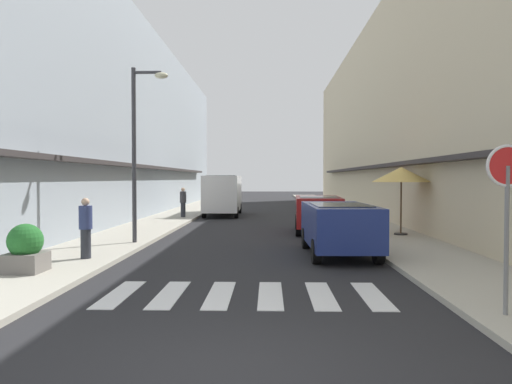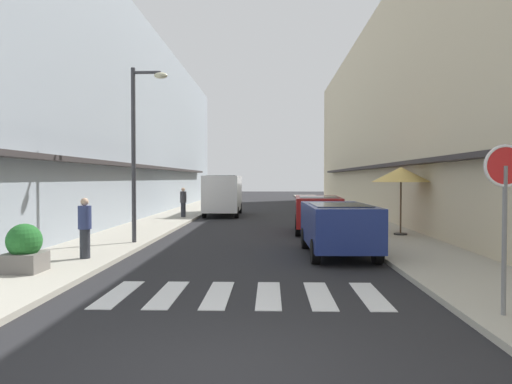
% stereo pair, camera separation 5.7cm
% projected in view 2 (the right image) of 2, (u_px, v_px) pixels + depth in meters
% --- Properties ---
extents(ground_plane, '(113.22, 113.22, 0.00)m').
position_uv_depth(ground_plane, '(261.00, 220.00, 25.84)').
color(ground_plane, '#232326').
extents(sidewalk_left, '(2.72, 72.05, 0.12)m').
position_uv_depth(sidewalk_left, '(171.00, 218.00, 25.98)').
color(sidewalk_left, '#ADA899').
rests_on(sidewalk_left, ground_plane).
extents(sidewalk_right, '(2.72, 72.05, 0.12)m').
position_uv_depth(sidewalk_right, '(352.00, 219.00, 25.70)').
color(sidewalk_right, '#ADA899').
rests_on(sidewalk_right, ground_plane).
extents(building_row_left, '(5.50, 48.32, 10.80)m').
position_uv_depth(building_row_left, '(108.00, 122.00, 27.52)').
color(building_row_left, '#939EA8').
rests_on(building_row_left, ground_plane).
extents(building_row_right, '(5.50, 48.32, 11.35)m').
position_uv_depth(building_row_right, '(417.00, 116.00, 27.00)').
color(building_row_right, beige).
rests_on(building_row_right, ground_plane).
extents(crosswalk, '(5.20, 2.20, 0.01)m').
position_uv_depth(crosswalk, '(243.00, 295.00, 9.11)').
color(crosswalk, silver).
rests_on(crosswalk, ground_plane).
extents(parked_car_near, '(1.88, 4.26, 1.47)m').
position_uv_depth(parked_car_near, '(338.00, 223.00, 13.75)').
color(parked_car_near, navy).
rests_on(parked_car_near, ground_plane).
extents(parked_car_mid, '(1.96, 4.02, 1.47)m').
position_uv_depth(parked_car_mid, '(318.00, 210.00, 19.60)').
color(parked_car_mid, maroon).
rests_on(parked_car_mid, ground_plane).
extents(delivery_van, '(2.06, 5.42, 2.37)m').
position_uv_depth(delivery_van, '(223.00, 192.00, 28.62)').
color(delivery_van, silver).
rests_on(delivery_van, ground_plane).
extents(round_street_sign, '(0.65, 0.07, 2.59)m').
position_uv_depth(round_street_sign, '(505.00, 185.00, 7.31)').
color(round_street_sign, slate).
rests_on(round_street_sign, sidewalk_right).
extents(street_lamp, '(1.19, 0.28, 5.64)m').
position_uv_depth(street_lamp, '(139.00, 137.00, 15.67)').
color(street_lamp, '#38383D').
rests_on(street_lamp, sidewalk_left).
extents(cafe_umbrella, '(2.13, 2.13, 2.50)m').
position_uv_depth(cafe_umbrella, '(401.00, 175.00, 17.81)').
color(cafe_umbrella, '#262626').
rests_on(cafe_umbrella, sidewalk_right).
extents(planter_corner, '(0.80, 0.80, 1.08)m').
position_uv_depth(planter_corner, '(24.00, 249.00, 10.73)').
color(planter_corner, slate).
rests_on(planter_corner, sidewalk_left).
extents(pedestrian_walking_near, '(0.34, 0.34, 1.57)m').
position_uv_depth(pedestrian_walking_near, '(85.00, 227.00, 12.57)').
color(pedestrian_walking_near, '#282B33').
rests_on(pedestrian_walking_near, sidewalk_left).
extents(pedestrian_walking_far, '(0.34, 0.34, 1.59)m').
position_uv_depth(pedestrian_walking_far, '(183.00, 202.00, 26.06)').
color(pedestrian_walking_far, '#282B33').
rests_on(pedestrian_walking_far, sidewalk_left).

